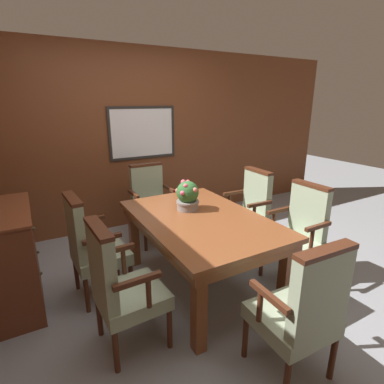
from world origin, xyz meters
name	(u,v)px	position (x,y,z in m)	size (l,w,h in m)	color
ground_plane	(199,288)	(0.00, 0.00, 0.00)	(14.00, 14.00, 0.00)	gray
wall_back	(130,140)	(0.00, 1.90, 1.23)	(7.20, 0.08, 2.45)	brown
dining_table	(200,226)	(0.03, 0.05, 0.63)	(1.05, 1.60, 0.72)	brown
chair_left_far	(91,245)	(-0.90, 0.38, 0.52)	(0.49, 0.53, 0.99)	#472314
chair_head_near	(302,309)	(0.05, -1.14, 0.52)	(0.52, 0.48, 0.99)	#472314
chair_right_far	(249,209)	(0.92, 0.41, 0.52)	(0.48, 0.52, 0.99)	#472314
chair_left_near	(120,284)	(-0.85, -0.33, 0.52)	(0.48, 0.52, 0.99)	#472314
chair_right_near	(299,231)	(0.95, -0.31, 0.52)	(0.47, 0.51, 0.99)	#472314
chair_head_far	(151,201)	(0.02, 1.25, 0.52)	(0.51, 0.47, 0.99)	#472314
potted_plant	(188,196)	(0.03, 0.28, 0.86)	(0.22, 0.23, 0.30)	gray
sideboard_cabinet	(7,259)	(-1.56, 0.62, 0.44)	(0.48, 0.96, 0.89)	brown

